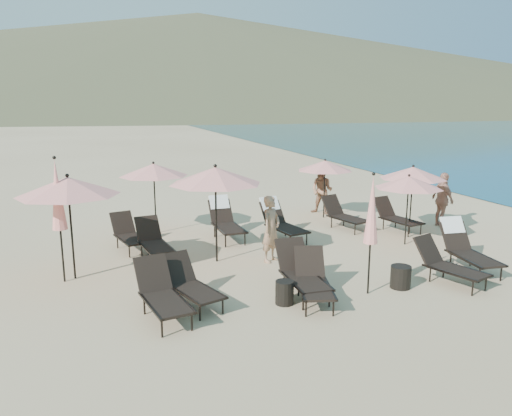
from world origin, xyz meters
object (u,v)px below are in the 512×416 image
object	(u,v)px
lounger_2	(301,272)
lounger_3	(313,280)
lounger_10	(344,214)
beachgoer_c	(443,200)
umbrella_open_5	(413,173)
lounger_7	(154,241)
lounger_8	(225,219)
beachgoer_b	(322,190)
lounger_0	(162,293)
lounger_5	(466,247)
umbrella_open_4	(325,166)
lounger_1	(191,284)
umbrella_open_0	(68,186)
side_table_0	(285,292)
lounger_6	(129,234)
umbrella_open_2	(409,182)
umbrella_closed_1	(57,195)
umbrella_closed_0	(372,210)
umbrella_open_1	(215,176)
beachgoer_a	(271,229)
lounger_4	(448,264)
umbrella_open_3	(154,170)
lounger_11	(396,216)
side_table_1	(401,277)
lounger_9	(281,220)

from	to	relation	value
lounger_2	lounger_3	world-z (taller)	lounger_2
lounger_10	beachgoer_c	bearing A→B (deg)	-28.85
umbrella_open_5	lounger_7	bearing A→B (deg)	179.60
lounger_8	beachgoer_b	world-z (taller)	beachgoer_b
lounger_0	lounger_8	size ratio (longest dim) A/B	0.97
lounger_5	umbrella_open_4	bearing A→B (deg)	104.32
beachgoer_c	lounger_1	bearing A→B (deg)	116.58
umbrella_open_0	side_table_0	distance (m)	5.33
lounger_6	umbrella_open_2	size ratio (longest dim) A/B	0.85
lounger_0	umbrella_closed_1	distance (m)	3.52
umbrella_closed_0	lounger_10	bearing A→B (deg)	67.48
lounger_6	umbrella_open_1	world-z (taller)	umbrella_open_1
umbrella_open_5	umbrella_closed_0	bearing A→B (deg)	-133.88
lounger_1	lounger_5	size ratio (longest dim) A/B	0.91
beachgoer_a	umbrella_open_2	bearing A→B (deg)	-35.15
lounger_3	lounger_8	distance (m)	5.21
side_table_0	beachgoer_b	bearing A→B (deg)	59.48
lounger_4	beachgoer_a	size ratio (longest dim) A/B	1.05
lounger_4	lounger_5	bearing A→B (deg)	14.05
umbrella_open_0	umbrella_open_1	size ratio (longest dim) A/B	0.98
lounger_8	umbrella_closed_0	size ratio (longest dim) A/B	0.73
lounger_0	beachgoer_c	xyz separation A→B (m)	(9.58, 4.17, 0.41)
umbrella_open_0	side_table_0	world-z (taller)	umbrella_open_0
lounger_4	lounger_10	size ratio (longest dim) A/B	0.98
lounger_3	lounger_5	xyz separation A→B (m)	(4.34, 0.66, 0.10)
umbrella_open_0	beachgoer_b	xyz separation A→B (m)	(8.31, 4.33, -1.30)
umbrella_open_4	beachgoer_a	size ratio (longest dim) A/B	1.22
lounger_0	lounger_6	xyz separation A→B (m)	(-0.26, 4.72, -0.03)
lounger_5	beachgoer_c	world-z (taller)	beachgoer_c
lounger_7	umbrella_open_3	bearing A→B (deg)	73.47
lounger_5	umbrella_open_1	size ratio (longest dim) A/B	0.76
umbrella_open_3	umbrella_open_1	bearing A→B (deg)	-71.16
lounger_2	umbrella_closed_1	size ratio (longest dim) A/B	0.63
umbrella_open_0	side_table_0	bearing A→B (deg)	-35.49
lounger_5	side_table_0	xyz separation A→B (m)	(-4.96, -0.64, -0.31)
umbrella_open_0	lounger_8	bearing A→B (deg)	28.60
lounger_5	lounger_11	world-z (taller)	lounger_5
lounger_5	lounger_7	distance (m)	7.80
beachgoer_b	beachgoer_a	bearing A→B (deg)	-77.24
beachgoer_b	lounger_8	bearing A→B (deg)	-102.61
umbrella_open_3	lounger_8	bearing A→B (deg)	-32.18
lounger_3	umbrella_open_4	world-z (taller)	umbrella_open_4
lounger_3	beachgoer_c	world-z (taller)	beachgoer_c
lounger_6	lounger_11	world-z (taller)	lounger_11
lounger_0	lounger_11	xyz separation A→B (m)	(7.88, 4.20, -0.02)
umbrella_open_0	beachgoer_b	distance (m)	9.46
lounger_0	lounger_5	xyz separation A→B (m)	(7.38, 0.49, 0.08)
lounger_8	side_table_0	xyz separation A→B (m)	(-0.13, -5.17, -0.32)
lounger_3	side_table_1	world-z (taller)	lounger_3
lounger_9	umbrella_open_0	distance (m)	6.17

